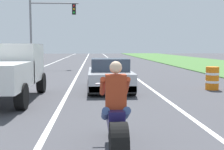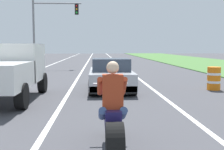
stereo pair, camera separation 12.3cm
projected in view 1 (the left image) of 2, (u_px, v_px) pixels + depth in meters
name	position (u px, v px, depth m)	size (l,w,h in m)	color
lane_stripe_left_solid	(27.00, 73.00, 20.73)	(0.14, 120.00, 0.01)	white
lane_stripe_right_solid	(129.00, 73.00, 21.20)	(0.14, 120.00, 0.01)	white
lane_stripe_centre_dashed	(79.00, 73.00, 20.97)	(0.14, 120.00, 0.01)	white
motorcycle_with_rider	(116.00, 119.00, 5.18)	(0.70, 2.21, 1.62)	black
sports_car_silver	(110.00, 75.00, 12.75)	(1.84, 4.30, 1.37)	#B7B7BC
pickup_truck_left_lane_white	(7.00, 69.00, 10.19)	(2.02, 4.80, 1.98)	silver
traffic_light_mast_near	(46.00, 22.00, 25.40)	(4.22, 0.34, 6.00)	gray
construction_barrel_mid	(212.00, 78.00, 12.78)	(0.58, 0.58, 1.00)	orange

